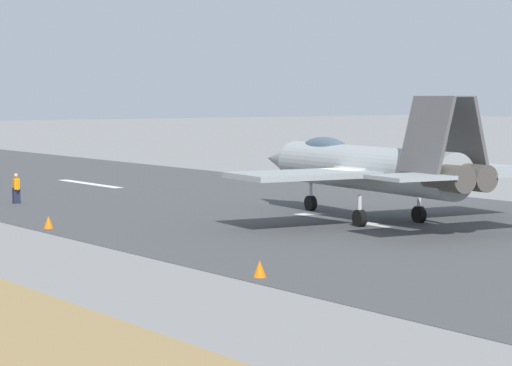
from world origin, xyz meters
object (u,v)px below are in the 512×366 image
Objects in this scene: fighter_jet at (366,167)px; marker_cone_mid at (49,222)px; crew_person at (16,189)px; marker_cone_near at (260,269)px.

marker_cone_mid is (5.63, 13.03, -2.20)m from fighter_jet.
marker_cone_mid is at bearing 66.65° from fighter_jet.
crew_person is at bearing -16.51° from marker_cone_mid.
marker_cone_near is 1.00× the size of marker_cone_mid.
marker_cone_near is at bearing 126.87° from fighter_jet.
crew_person is 2.93× the size of marker_cone_near.
marker_cone_near and marker_cone_mid have the same top height.
crew_person is 2.93× the size of marker_cone_mid.
fighter_jet is 10.74× the size of crew_person.
fighter_jet is 19.29m from crew_person.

